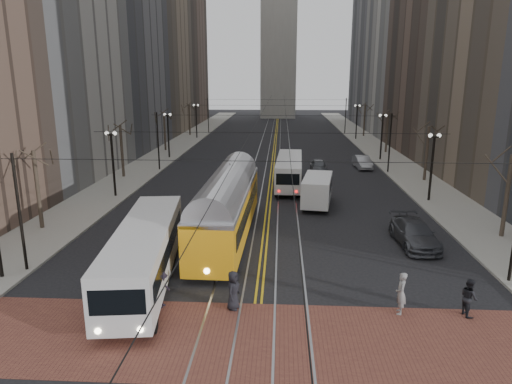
# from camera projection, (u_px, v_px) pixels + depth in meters

# --- Properties ---
(ground) EXTENTS (260.00, 260.00, 0.00)m
(ground) POSITION_uv_depth(u_px,v_px,m) (259.00, 294.00, 22.48)
(ground) COLOR black
(ground) RESTS_ON ground
(sidewalk_left) EXTENTS (5.00, 140.00, 0.15)m
(sidewalk_left) POSITION_uv_depth(u_px,v_px,m) (172.00, 149.00, 66.83)
(sidewalk_left) COLOR gray
(sidewalk_left) RESTS_ON ground
(sidewalk_right) EXTENTS (5.00, 140.00, 0.15)m
(sidewalk_right) POSITION_uv_depth(u_px,v_px,m) (379.00, 151.00, 65.21)
(sidewalk_right) COLOR gray
(sidewalk_right) RESTS_ON ground
(crosswalk_band) EXTENTS (25.00, 6.00, 0.01)m
(crosswalk_band) POSITION_uv_depth(u_px,v_px,m) (254.00, 339.00, 18.61)
(crosswalk_band) COLOR brown
(crosswalk_band) RESTS_ON ground
(streetcar_rails) EXTENTS (4.80, 130.00, 0.02)m
(streetcar_rails) POSITION_uv_depth(u_px,v_px,m) (274.00, 151.00, 66.04)
(streetcar_rails) COLOR gray
(streetcar_rails) RESTS_ON ground
(centre_lines) EXTENTS (0.42, 130.00, 0.01)m
(centre_lines) POSITION_uv_depth(u_px,v_px,m) (274.00, 151.00, 66.03)
(centre_lines) COLOR gold
(centre_lines) RESTS_ON ground
(building_left_mid) EXTENTS (16.00, 20.00, 34.00)m
(building_left_mid) POSITION_uv_depth(u_px,v_px,m) (95.00, 29.00, 64.21)
(building_left_mid) COLOR slate
(building_left_mid) RESTS_ON ground
(building_left_far) EXTENTS (16.00, 20.00, 40.00)m
(building_left_far) POSITION_uv_depth(u_px,v_px,m) (165.00, 33.00, 102.19)
(building_left_far) COLOR brown
(building_left_far) RESTS_ON ground
(building_right_mid) EXTENTS (16.00, 20.00, 34.00)m
(building_right_mid) POSITION_uv_depth(u_px,v_px,m) (465.00, 26.00, 61.46)
(building_right_mid) COLOR brown
(building_right_mid) RESTS_ON ground
(building_right_far) EXTENTS (16.00, 20.00, 40.00)m
(building_right_far) POSITION_uv_depth(u_px,v_px,m) (395.00, 32.00, 99.44)
(building_right_far) COLOR slate
(building_right_far) RESTS_ON ground
(lamp_posts) EXTENTS (27.60, 57.20, 5.60)m
(lamp_posts) POSITION_uv_depth(u_px,v_px,m) (272.00, 149.00, 49.62)
(lamp_posts) COLOR black
(lamp_posts) RESTS_ON ground
(street_trees) EXTENTS (31.68, 53.28, 5.60)m
(street_trees) POSITION_uv_depth(u_px,v_px,m) (273.00, 141.00, 55.91)
(street_trees) COLOR #382D23
(street_trees) RESTS_ON ground
(trolley_wires) EXTENTS (25.96, 120.00, 6.60)m
(trolley_wires) POSITION_uv_depth(u_px,v_px,m) (273.00, 133.00, 55.27)
(trolley_wires) COLOR black
(trolley_wires) RESTS_ON ground
(transit_bus) EXTENTS (3.96, 12.41, 3.05)m
(transit_bus) POSITION_uv_depth(u_px,v_px,m) (145.00, 255.00, 23.44)
(transit_bus) COLOR silver
(transit_bus) RESTS_ON ground
(streetcar) EXTENTS (3.15, 15.09, 3.54)m
(streetcar) POSITION_uv_depth(u_px,v_px,m) (227.00, 212.00, 30.06)
(streetcar) COLOR #F0A215
(streetcar) RESTS_ON ground
(rear_bus) EXTENTS (2.76, 10.86, 2.81)m
(rear_bus) POSITION_uv_depth(u_px,v_px,m) (289.00, 172.00, 44.39)
(rear_bus) COLOR silver
(rear_bus) RESTS_ON ground
(cargo_van) EXTENTS (2.97, 5.87, 2.48)m
(cargo_van) POSITION_uv_depth(u_px,v_px,m) (317.00, 192.00, 37.51)
(cargo_van) COLOR silver
(cargo_van) RESTS_ON ground
(sedan_grey) EXTENTS (1.77, 4.37, 1.49)m
(sedan_grey) POSITION_uv_depth(u_px,v_px,m) (319.00, 166.00, 50.69)
(sedan_grey) COLOR #46494E
(sedan_grey) RESTS_ON ground
(sedan_silver) EXTENTS (1.86, 4.53, 1.46)m
(sedan_silver) POSITION_uv_depth(u_px,v_px,m) (362.00, 162.00, 53.30)
(sedan_silver) COLOR #97989E
(sedan_silver) RESTS_ON ground
(sedan_parked) EXTENTS (2.42, 5.46, 1.56)m
(sedan_parked) POSITION_uv_depth(u_px,v_px,m) (414.00, 233.00, 28.89)
(sedan_parked) COLOR #3F4146
(sedan_parked) RESTS_ON ground
(pedestrian_a) EXTENTS (0.80, 1.02, 1.84)m
(pedestrian_a) POSITION_uv_depth(u_px,v_px,m) (233.00, 290.00, 20.86)
(pedestrian_a) COLOR black
(pedestrian_a) RESTS_ON crosswalk_band
(pedestrian_b) EXTENTS (0.58, 0.78, 1.96)m
(pedestrian_b) POSITION_uv_depth(u_px,v_px,m) (401.00, 293.00, 20.44)
(pedestrian_b) COLOR gray
(pedestrian_b) RESTS_ON crosswalk_band
(pedestrian_c) EXTENTS (0.76, 0.92, 1.73)m
(pedestrian_c) POSITION_uv_depth(u_px,v_px,m) (469.00, 297.00, 20.30)
(pedestrian_c) COLOR black
(pedestrian_c) RESTS_ON crosswalk_band
(pedestrian_d) EXTENTS (1.03, 1.29, 1.75)m
(pedestrian_d) POSITION_uv_depth(u_px,v_px,m) (161.00, 289.00, 21.05)
(pedestrian_d) COLOR black
(pedestrian_d) RESTS_ON crosswalk_band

